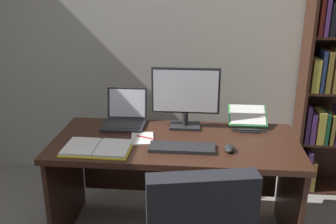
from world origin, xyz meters
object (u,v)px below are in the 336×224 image
keyboard (182,148)px  notepad (142,138)px  computer_mouse (229,148)px  open_binder (97,148)px  monitor (185,98)px  laptop (125,118)px  desk (176,162)px  pen (145,137)px  reading_stand_with_book (248,118)px

keyboard → notepad: bearing=153.0°
computer_mouse → open_binder: computer_mouse is taller
monitor → open_binder: (-0.54, -0.45, -0.21)m
computer_mouse → open_binder: bearing=-176.6°
laptop → desk: bearing=-24.0°
desk → monitor: (0.05, 0.17, 0.43)m
keyboard → pen: bearing=151.2°
monitor → notepad: (-0.28, -0.25, -0.22)m
open_binder → computer_mouse: bearing=4.5°
pen → keyboard: bearing=-28.8°
laptop → computer_mouse: bearing=-28.2°
pen → computer_mouse: bearing=-14.3°
monitor → reading_stand_with_book: monitor is taller
keyboard → reading_stand_with_book: 0.64m
monitor → laptop: monitor is taller
laptop → keyboard: size_ratio=0.72×
monitor → keyboard: size_ratio=1.17×
keyboard → desk: bearing=103.2°
monitor → notepad: bearing=-137.6°
monitor → pen: bearing=-135.5°
open_binder → notepad: size_ratio=2.07×
pen → monitor: bearing=44.5°
laptop → reading_stand_with_book: laptop is taller
reading_stand_with_book → monitor: bearing=-173.9°
computer_mouse → reading_stand_with_book: bearing=70.5°
desk → reading_stand_with_book: size_ratio=6.01×
monitor → open_binder: size_ratio=1.13×
desk → keyboard: keyboard is taller
desk → open_binder: bearing=-150.6°
desk → notepad: notepad is taller
computer_mouse → pen: computer_mouse is taller
notepad → reading_stand_with_book: bearing=22.4°
keyboard → laptop: bearing=138.2°
reading_stand_with_book → open_binder: bearing=-153.6°
desk → laptop: size_ratio=5.46×
computer_mouse → notepad: computer_mouse is taller
reading_stand_with_book → notepad: reading_stand_with_book is taller
laptop → notepad: bearing=-56.7°
desk → computer_mouse: (0.35, -0.22, 0.22)m
monitor → computer_mouse: 0.54m
laptop → open_binder: laptop is taller
monitor → pen: 0.42m
monitor → notepad: size_ratio=2.34×
monitor → computer_mouse: size_ratio=4.72×
monitor → open_binder: monitor is taller
laptop → open_binder: bearing=-101.5°
monitor → pen: monitor is taller
keyboard → notepad: size_ratio=2.00×
open_binder → pen: size_ratio=3.11×
laptop → reading_stand_with_book: bearing=2.8°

